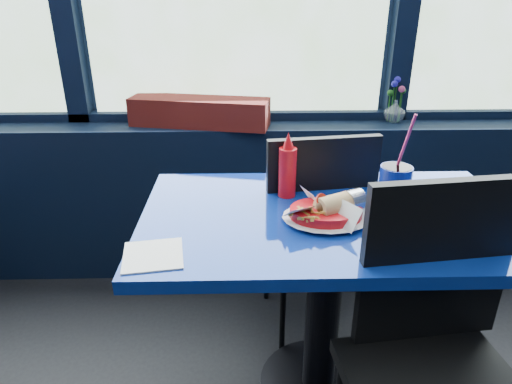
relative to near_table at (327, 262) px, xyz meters
name	(u,v)px	position (x,y,z in m)	size (l,w,h in m)	color
window_sill	(240,198)	(-0.30, 0.87, -0.17)	(5.00, 0.26, 0.80)	black
near_table	(327,262)	(0.00, 0.00, 0.00)	(1.20, 0.70, 0.75)	black
chair_near_front	(437,346)	(0.22, -0.39, -0.01)	(0.49, 0.49, 0.98)	black
chair_near_back	(318,224)	(0.02, 0.32, -0.03)	(0.48, 0.48, 0.94)	black
planter_box	(200,112)	(-0.48, 0.84, 0.30)	(0.66, 0.16, 0.13)	maroon
flower_vase	(395,108)	(0.46, 0.89, 0.30)	(0.12, 0.13, 0.22)	silver
food_basket	(327,211)	(-0.02, -0.04, 0.21)	(0.25, 0.23, 0.09)	red
ketchup_bottle	(287,169)	(-0.13, 0.14, 0.28)	(0.06, 0.06, 0.23)	red
soda_cup	(394,189)	(0.20, 0.00, 0.26)	(0.10, 0.10, 0.33)	navy
napkin	(153,255)	(-0.52, -0.23, 0.18)	(0.16, 0.16, 0.00)	white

